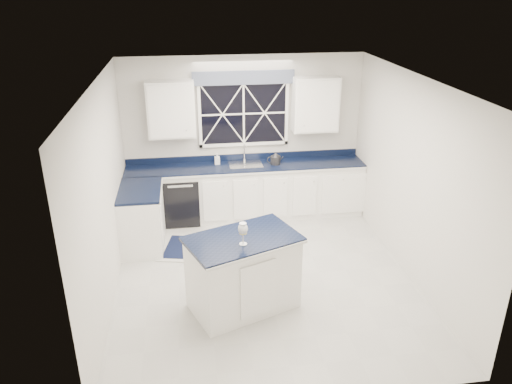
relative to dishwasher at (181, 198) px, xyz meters
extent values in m
plane|color=#A7A7A3|center=(1.10, -1.95, -0.41)|extent=(4.50, 4.50, 0.00)
cube|color=silver|center=(1.10, 0.30, 0.94)|extent=(4.00, 0.10, 2.70)
cube|color=white|center=(1.10, 0.00, 0.04)|extent=(3.98, 0.60, 0.90)
cube|color=white|center=(-0.60, -0.80, 0.04)|extent=(0.60, 1.00, 0.90)
cube|color=black|center=(1.10, 0.00, 0.51)|extent=(3.98, 0.64, 0.04)
cube|color=black|center=(0.00, 0.00, 0.00)|extent=(0.60, 0.58, 0.82)
cube|color=black|center=(1.10, 0.27, 1.34)|extent=(1.40, 0.02, 1.00)
cube|color=slate|center=(1.10, 0.21, 1.94)|extent=(1.65, 0.04, 0.22)
cube|color=white|center=(-0.07, 0.13, 1.49)|extent=(0.75, 0.34, 0.90)
cube|color=white|center=(2.28, 0.13, 1.49)|extent=(0.75, 0.34, 0.90)
cylinder|color=silver|center=(1.10, 0.22, 0.55)|extent=(0.05, 0.05, 0.04)
cylinder|color=silver|center=(1.10, 0.22, 0.69)|extent=(0.02, 0.02, 0.28)
cylinder|color=silver|center=(1.10, 0.13, 0.82)|extent=(0.02, 0.18, 0.02)
cube|color=white|center=(0.74, -2.57, 0.06)|extent=(1.43, 1.13, 0.94)
cube|color=black|center=(0.74, -2.57, 0.55)|extent=(1.51, 1.22, 0.04)
cube|color=#AFB0AB|center=(0.36, -1.06, -0.40)|extent=(1.56, 1.14, 0.01)
cube|color=black|center=(0.36, -1.06, -0.39)|extent=(1.38, 0.95, 0.01)
cylinder|color=#2A2A2D|center=(1.60, -0.02, 0.60)|extent=(0.17, 0.17, 0.14)
cone|color=#2A2A2D|center=(1.60, -0.02, 0.70)|extent=(0.14, 0.14, 0.06)
torus|color=#2A2A2D|center=(1.51, -0.02, 0.61)|extent=(0.11, 0.02, 0.11)
cylinder|color=#2A2A2D|center=(1.69, -0.02, 0.62)|extent=(0.07, 0.02, 0.09)
cylinder|color=silver|center=(0.72, -2.73, 0.57)|extent=(0.09, 0.09, 0.01)
cylinder|color=silver|center=(0.72, -2.73, 0.65)|extent=(0.01, 0.01, 0.14)
ellipsoid|color=silver|center=(0.72, -2.73, 0.77)|extent=(0.12, 0.12, 0.14)
cylinder|color=tan|center=(0.72, -2.73, 0.74)|extent=(0.10, 0.10, 0.06)
imported|color=silver|center=(0.63, 0.12, 0.62)|extent=(0.09, 0.09, 0.19)
camera|label=1|loc=(0.15, -7.77, 3.41)|focal=35.00mm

